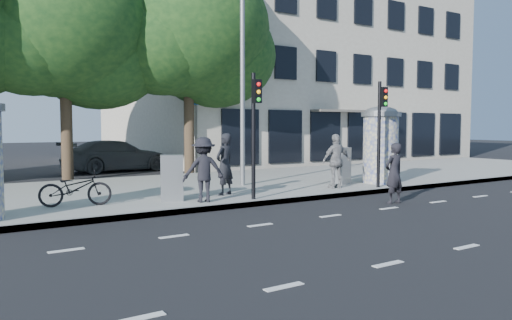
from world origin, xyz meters
TOP-DOWN VIEW (x-y plane):
  - ground at (0.00, 0.00)m, footprint 120.00×120.00m
  - sidewalk at (0.00, 7.50)m, footprint 40.00×8.00m
  - curb at (0.00, 3.55)m, footprint 40.00×0.10m
  - lane_dash_near at (0.00, -2.20)m, footprint 32.00×0.12m
  - lane_dash_far at (0.00, 1.40)m, footprint 32.00×0.12m
  - ad_column_right at (5.20, 4.70)m, footprint 1.36×1.36m
  - traffic_pole_near at (-0.60, 3.79)m, footprint 0.22×0.31m
  - traffic_pole_far at (4.20, 3.79)m, footprint 0.22×0.31m
  - street_lamp at (0.80, 6.63)m, footprint 0.25×0.93m
  - tree_near_left at (-3.50, 12.70)m, footprint 6.80×6.80m
  - tree_center at (1.50, 12.30)m, footprint 7.00×7.00m
  - building at (12.00, 19.99)m, footprint 20.30×15.85m
  - ped_b at (-0.84, 4.99)m, footprint 0.76×0.64m
  - ped_d at (-1.96, 4.14)m, footprint 1.21×0.87m
  - ped_e at (2.91, 4.42)m, footprint 1.08×0.70m
  - man_road at (2.77, 1.93)m, footprint 0.61×0.40m
  - bicycle at (-4.94, 5.25)m, footprint 1.01×1.81m
  - cabinet_left at (-2.57, 4.81)m, footprint 0.70×0.61m
  - cabinet_right at (3.82, 5.18)m, footprint 0.69×0.58m
  - car_right at (-0.66, 15.59)m, footprint 2.61×5.21m

SIDE VIEW (x-z plane):
  - ground at x=0.00m, z-range 0.00..0.00m
  - lane_dash_near at x=0.00m, z-range 0.00..0.01m
  - lane_dash_far at x=0.00m, z-range 0.00..0.01m
  - sidewalk at x=0.00m, z-range 0.00..0.15m
  - curb at x=0.00m, z-range -0.01..0.15m
  - bicycle at x=-4.94m, z-range 0.15..1.05m
  - car_right at x=-0.66m, z-range 0.00..1.45m
  - cabinet_left at x=-2.57m, z-range 0.15..1.37m
  - cabinet_right at x=3.82m, z-range 0.15..1.40m
  - man_road at x=2.77m, z-range 0.00..1.67m
  - ped_d at x=-1.96m, z-range 0.15..1.84m
  - ped_e at x=2.91m, z-range 0.15..1.88m
  - ped_b at x=-0.84m, z-range 0.15..1.93m
  - ad_column_right at x=5.20m, z-range 0.21..2.86m
  - traffic_pole_near at x=-0.60m, z-range 0.53..3.93m
  - traffic_pole_far at x=4.20m, z-range 0.53..3.93m
  - street_lamp at x=0.80m, z-range 0.79..8.79m
  - building at x=12.00m, z-range -0.01..11.99m
  - tree_near_left at x=-3.50m, z-range 1.58..10.55m
  - tree_center at x=1.50m, z-range 1.66..10.96m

